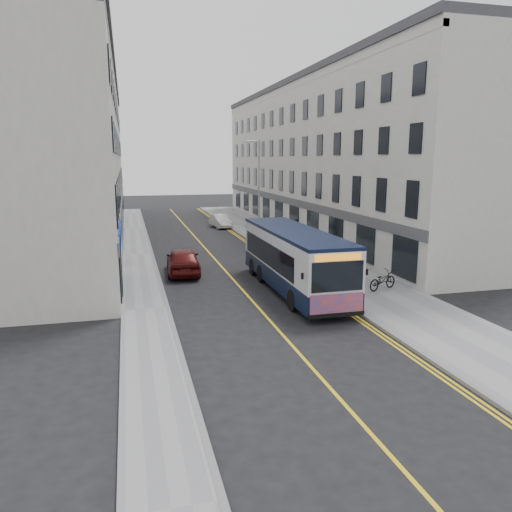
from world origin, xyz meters
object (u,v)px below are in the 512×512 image
pedestrian_near (271,231)px  car_maroon (183,261)px  streetlamp (258,188)px  bicycle (382,280)px  pedestrian_far (296,232)px  car_white (220,221)px  city_bus (294,258)px

pedestrian_near → car_maroon: 11.97m
streetlamp → bicycle: (2.58, -14.91, -3.77)m
pedestrian_near → pedestrian_far: bearing=-57.5°
pedestrian_far → car_white: pedestrian_far is taller
city_bus → bicycle: bearing=-16.8°
bicycle → pedestrian_far: bearing=-22.6°
pedestrian_near → car_maroon: size_ratio=0.38×
car_maroon → bicycle: bearing=148.1°
pedestrian_near → pedestrian_far: size_ratio=0.88×
car_maroon → pedestrian_far: bearing=-139.8°
bicycle → pedestrian_near: 15.58m
pedestrian_near → pedestrian_far: pedestrian_far is taller
streetlamp → bicycle: streetlamp is taller
bicycle → car_white: bearing=-14.3°
pedestrian_near → bicycle: bearing=-88.3°
bicycle → pedestrian_near: pedestrian_near is taller
bicycle → car_white: car_white is taller
city_bus → bicycle: size_ratio=5.77×
streetlamp → pedestrian_far: size_ratio=4.03×
city_bus → pedestrian_far: (4.38, 12.26, -0.60)m
streetlamp → pedestrian_near: (1.27, 0.61, -3.39)m
car_white → car_maroon: size_ratio=0.82×
streetlamp → pedestrian_near: streetlamp is taller
car_white → streetlamp: bearing=-90.9°
pedestrian_far → car_maroon: 11.69m
pedestrian_near → pedestrian_far: 2.43m
streetlamp → pedestrian_near: 3.67m
pedestrian_far → car_maroon: bearing=-175.8°
streetlamp → car_white: 11.34m
pedestrian_far → pedestrian_near: bearing=93.1°
pedestrian_far → city_bus: bearing=-142.2°
bicycle → streetlamp: bearing=-12.4°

